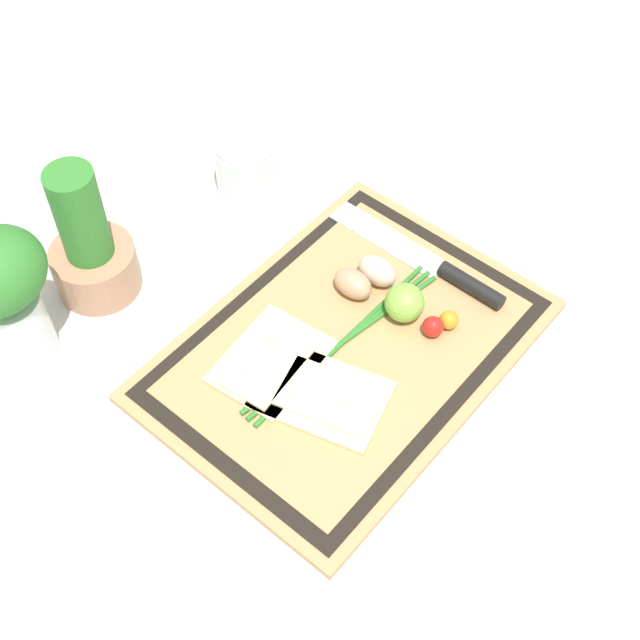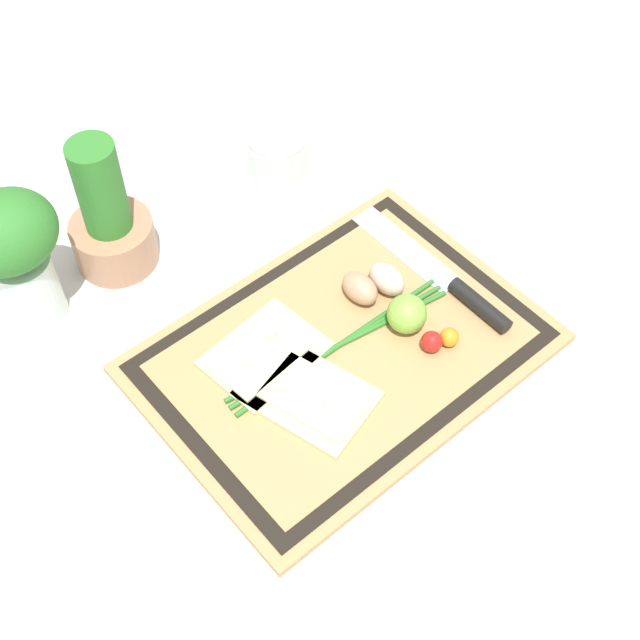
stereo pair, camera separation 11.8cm
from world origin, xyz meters
The scene contains 14 objects.
ground_plane centered at (0.00, 0.00, 0.00)m, with size 6.00×6.00×0.00m, color silver.
cutting_board centered at (0.00, 0.00, 0.01)m, with size 0.51×0.37×0.02m.
pizza_slice_near centered at (-0.08, -0.03, 0.02)m, with size 0.15×0.19×0.02m.
pizza_slice_far centered at (-0.09, 0.06, 0.02)m, with size 0.16×0.13×0.02m.
knife centered at (0.18, -0.03, 0.02)m, with size 0.04×0.29×0.02m.
egg_brown centered at (0.08, 0.05, 0.03)m, with size 0.04×0.06×0.04m, color tan.
egg_pink centered at (0.11, 0.04, 0.03)m, with size 0.04×0.06×0.04m, color beige.
lime centered at (0.09, -0.03, 0.04)m, with size 0.05×0.05×0.05m, color #7FB742.
cherry_tomato_red centered at (0.09, -0.07, 0.03)m, with size 0.03×0.03×0.03m, color red.
cherry_tomato_yellow centered at (0.11, -0.08, 0.03)m, with size 0.03×0.03×0.03m, color orange.
scallion_bunch centered at (0.00, 0.01, 0.02)m, with size 0.34×0.06×0.01m.
herb_pot centered at (-0.13, 0.34, 0.07)m, with size 0.12×0.12×0.21m.
sauce_jar centered at (0.14, 0.31, 0.04)m, with size 0.09×0.09×0.09m.
herb_glass centered at (-0.27, 0.33, 0.13)m, with size 0.13×0.11×0.21m.
Camera 2 is at (-0.46, -0.50, 0.97)m, focal length 50.00 mm.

